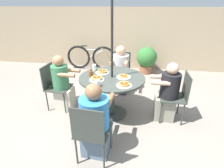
# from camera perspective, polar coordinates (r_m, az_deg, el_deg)

# --- Properties ---
(ground_plane) EXTENTS (12.00, 12.00, 0.00)m
(ground_plane) POSITION_cam_1_polar(r_m,az_deg,el_deg) (3.44, 0.00, -9.42)
(ground_plane) COLOR gray
(back_fence) EXTENTS (10.00, 0.06, 1.85)m
(back_fence) POSITION_cam_1_polar(r_m,az_deg,el_deg) (5.63, 4.30, 14.44)
(back_fence) COLOR tan
(back_fence) RESTS_ON ground
(patio_table) EXTENTS (1.16, 1.16, 0.76)m
(patio_table) POSITION_cam_1_polar(r_m,az_deg,el_deg) (3.13, 0.00, 0.11)
(patio_table) COLOR #383D38
(patio_table) RESTS_ON ground
(umbrella_pole) EXTENTS (0.04, 0.04, 2.19)m
(umbrella_pole) POSITION_cam_1_polar(r_m,az_deg,el_deg) (2.96, 0.00, 8.35)
(umbrella_pole) COLOR black
(umbrella_pole) RESTS_ON ground
(patio_chair_north) EXTENTS (0.46, 0.46, 0.89)m
(patio_chair_north) POSITION_cam_1_polar(r_m,az_deg,el_deg) (2.25, -6.80, -14.83)
(patio_chair_north) COLOR #333833
(patio_chair_north) RESTS_ON ground
(diner_north) EXTENTS (0.40, 0.58, 1.07)m
(diner_north) POSITION_cam_1_polar(r_m,az_deg,el_deg) (2.40, -5.34, -12.69)
(diner_north) COLOR slate
(diner_north) RESTS_ON ground
(patio_chair_east) EXTENTS (0.43, 0.43, 0.89)m
(patio_chair_east) POSITION_cam_1_polar(r_m,az_deg,el_deg) (3.23, 20.67, -3.16)
(patio_chair_east) COLOR #333833
(patio_chair_east) RESTS_ON ground
(diner_east) EXTENTS (0.50, 0.33, 1.07)m
(diner_east) POSITION_cam_1_polar(r_m,az_deg,el_deg) (3.20, 17.57, -3.29)
(diner_east) COLOR gray
(diner_east) RESTS_ON ground
(patio_chair_south) EXTENTS (0.45, 0.45, 0.89)m
(patio_chair_south) POSITION_cam_1_polar(r_m,az_deg,el_deg) (4.23, 3.01, 5.07)
(patio_chair_south) COLOR #333833
(patio_chair_south) RESTS_ON ground
(diner_south) EXTENTS (0.39, 0.54, 1.09)m
(diner_south) POSITION_cam_1_polar(r_m,az_deg,el_deg) (4.07, 2.65, 3.99)
(diner_south) COLOR #3D3D42
(diner_south) RESTS_ON ground
(patio_chair_west) EXTENTS (0.46, 0.46, 0.89)m
(patio_chair_west) POSITION_cam_1_polar(r_m,az_deg,el_deg) (3.58, -18.32, 0.00)
(patio_chair_west) COLOR #333833
(patio_chair_west) RESTS_ON ground
(diner_west) EXTENTS (0.52, 0.34, 1.09)m
(diner_west) POSITION_cam_1_polar(r_m,az_deg,el_deg) (3.50, -15.84, -0.32)
(diner_west) COLOR beige
(diner_west) RESTS_ON ground
(pancake_plate_a) EXTENTS (0.25, 0.25, 0.06)m
(pancake_plate_a) POSITION_cam_1_polar(r_m,az_deg,el_deg) (3.25, -3.16, 4.01)
(pancake_plate_a) COLOR white
(pancake_plate_a) RESTS_ON patio_table
(pancake_plate_b) EXTENTS (0.25, 0.25, 0.07)m
(pancake_plate_b) POSITION_cam_1_polar(r_m,az_deg,el_deg) (2.95, -5.02, 1.73)
(pancake_plate_b) COLOR white
(pancake_plate_b) RESTS_ON patio_table
(pancake_plate_c) EXTENTS (0.25, 0.25, 0.06)m
(pancake_plate_c) POSITION_cam_1_polar(r_m,az_deg,el_deg) (2.74, 3.96, -0.22)
(pancake_plate_c) COLOR white
(pancake_plate_c) RESTS_ON patio_table
(pancake_plate_d) EXTENTS (0.25, 0.25, 0.05)m
(pancake_plate_d) POSITION_cam_1_polar(r_m,az_deg,el_deg) (3.06, 3.82, 2.46)
(pancake_plate_d) COLOR white
(pancake_plate_d) RESTS_ON patio_table
(syrup_bottle) EXTENTS (0.09, 0.07, 0.14)m
(syrup_bottle) POSITION_cam_1_polar(r_m,az_deg,el_deg) (3.10, -6.85, 3.42)
(syrup_bottle) COLOR brown
(syrup_bottle) RESTS_ON patio_table
(coffee_cup) EXTENTS (0.08, 0.08, 0.10)m
(coffee_cup) POSITION_cam_1_polar(r_m,az_deg,el_deg) (2.71, -4.80, 0.21)
(coffee_cup) COLOR white
(coffee_cup) RESTS_ON patio_table
(drinking_glass_a) EXTENTS (0.07, 0.07, 0.12)m
(drinking_glass_a) POSITION_cam_1_polar(r_m,az_deg,el_deg) (3.37, -5.78, 5.38)
(drinking_glass_a) COLOR silver
(drinking_glass_a) RESTS_ON patio_table
(bicycle) EXTENTS (1.56, 0.44, 0.76)m
(bicycle) POSITION_cam_1_polar(r_m,az_deg,el_deg) (5.62, -6.83, 8.62)
(bicycle) COLOR black
(bicycle) RESTS_ON ground
(potted_shrub) EXTENTS (0.59, 0.59, 0.79)m
(potted_shrub) POSITION_cam_1_polar(r_m,az_deg,el_deg) (5.32, 11.23, 8.08)
(potted_shrub) COLOR brown
(potted_shrub) RESTS_ON ground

